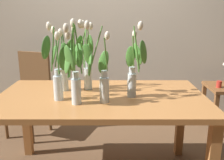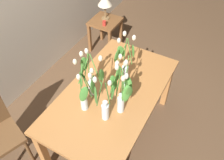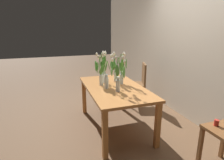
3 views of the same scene
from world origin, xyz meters
name	(u,v)px [view 2 (image 2 of 3)]	position (x,y,z in m)	size (l,w,h in m)	color
ground_plane	(112,131)	(0.00, 0.00, 0.00)	(18.00, 18.00, 0.00)	brown
dining_table	(112,98)	(0.00, 0.00, 0.65)	(1.60, 0.90, 0.74)	#B7753D
tulip_vase_0	(89,78)	(-0.13, 0.17, 0.97)	(0.21, 0.25, 0.56)	silver
tulip_vase_1	(105,105)	(-0.31, -0.10, 0.93)	(0.22, 0.16, 0.56)	silver
tulip_vase_2	(121,95)	(-0.17, -0.18, 0.98)	(0.15, 0.24, 0.58)	silver
tulip_vase_3	(86,95)	(-0.30, 0.10, 0.94)	(0.24, 0.14, 0.52)	silver
tulip_vase_4	(125,63)	(0.25, -0.01, 0.95)	(0.17, 0.20, 0.56)	silver
tulip_vase_5	(126,85)	(0.01, -0.14, 0.91)	(0.17, 0.22, 0.57)	silver
side_table	(105,27)	(1.40, 0.91, 0.43)	(0.44, 0.44, 0.55)	brown
table_lamp	(105,1)	(1.45, 0.93, 0.86)	(0.22, 0.22, 0.40)	olive
pillar_candle	(104,23)	(1.28, 0.85, 0.59)	(0.06, 0.06, 0.07)	#B72D23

